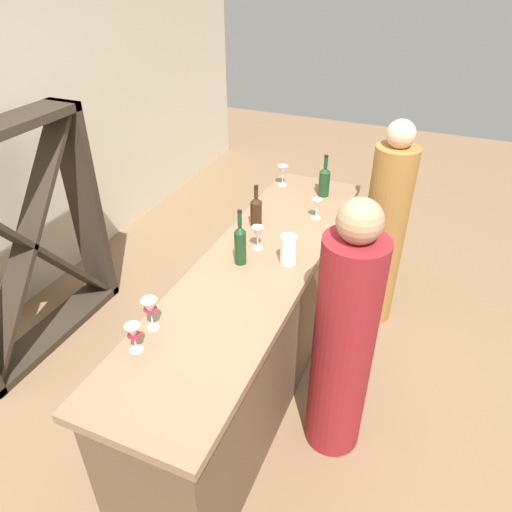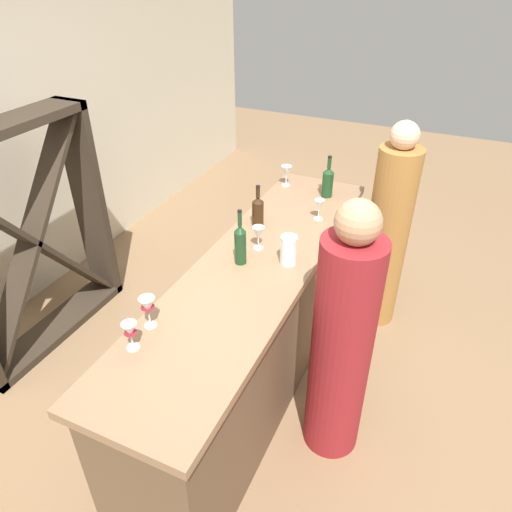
{
  "view_description": "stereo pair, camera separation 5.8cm",
  "coord_description": "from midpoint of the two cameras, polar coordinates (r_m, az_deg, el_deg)",
  "views": [
    {
      "loc": [
        -2.1,
        -0.9,
        2.54
      ],
      "look_at": [
        0.0,
        0.0,
        1.05
      ],
      "focal_mm": 33.32,
      "sensor_mm": 36.0,
      "label": 1
    },
    {
      "loc": [
        -2.08,
        -0.95,
        2.54
      ],
      "look_at": [
        0.0,
        0.0,
        1.05
      ],
      "focal_mm": 33.32,
      "sensor_mm": 36.0,
      "label": 2
    }
  ],
  "objects": [
    {
      "name": "wine_bottle_center_olive_green",
      "position": [
        3.52,
        9.08,
        8.84
      ],
      "size": [
        0.08,
        0.08,
        0.31
      ],
      "color": "#193D1E",
      "rests_on": "bar_counter"
    },
    {
      "name": "ground_plane",
      "position": [
        3.42,
        0.51,
        -14.86
      ],
      "size": [
        12.0,
        12.0,
        0.0
      ],
      "primitive_type": "plane",
      "color": "#846647"
    },
    {
      "name": "wine_bottle_leftmost_olive_green",
      "position": [
        2.7,
        -1.28,
        1.53
      ],
      "size": [
        0.07,
        0.07,
        0.34
      ],
      "color": "#193D1E",
      "rests_on": "bar_counter"
    },
    {
      "name": "water_pitcher",
      "position": [
        2.72,
        4.56,
        0.72
      ],
      "size": [
        0.1,
        0.1,
        0.18
      ],
      "color": "silver",
      "rests_on": "bar_counter"
    },
    {
      "name": "wine_glass_near_left",
      "position": [
        3.2,
        8.11,
        6.0
      ],
      "size": [
        0.07,
        0.07,
        0.14
      ],
      "color": "white",
      "rests_on": "bar_counter"
    },
    {
      "name": "wine_rack",
      "position": [
        3.64,
        -25.07,
        1.64
      ],
      "size": [
        1.28,
        0.28,
        1.65
      ],
      "color": "#33281E",
      "rests_on": "ground"
    },
    {
      "name": "wine_glass_far_left",
      "position": [
        3.66,
        4.13,
        10.08
      ],
      "size": [
        0.08,
        0.08,
        0.16
      ],
      "color": "white",
      "rests_on": "bar_counter"
    },
    {
      "name": "wine_glass_near_right",
      "position": [
        2.21,
        -14.14,
        -8.75
      ],
      "size": [
        0.07,
        0.07,
        0.15
      ],
      "color": "white",
      "rests_on": "bar_counter"
    },
    {
      "name": "bar_counter",
      "position": [
        3.06,
        0.55,
        -8.56
      ],
      "size": [
        2.6,
        0.64,
        1.0
      ],
      "color": "brown",
      "rests_on": "ground"
    },
    {
      "name": "person_left_guest",
      "position": [
        2.62,
        10.87,
        -10.53
      ],
      "size": [
        0.38,
        0.38,
        1.62
      ],
      "rotation": [
        0.0,
        0.0,
        1.41
      ],
      "color": "maroon",
      "rests_on": "ground"
    },
    {
      "name": "wine_glass_far_center",
      "position": [
        2.3,
        -12.15,
        -6.02
      ],
      "size": [
        0.08,
        0.08,
        0.17
      ],
      "color": "white",
      "rests_on": "bar_counter"
    },
    {
      "name": "wine_bottle_second_left_amber_brown",
      "position": [
        3.09,
        0.77,
        5.47
      ],
      "size": [
        0.08,
        0.08,
        0.28
      ],
      "color": "#331E0F",
      "rests_on": "bar_counter"
    },
    {
      "name": "wine_glass_near_center",
      "position": [
        2.84,
        0.87,
        2.72
      ],
      "size": [
        0.07,
        0.07,
        0.15
      ],
      "color": "white",
      "rests_on": "bar_counter"
    },
    {
      "name": "person_center_guest",
      "position": [
        3.64,
        15.92,
        2.38
      ],
      "size": [
        0.34,
        0.34,
        1.61
      ],
      "rotation": [
        0.0,
        0.0,
        1.71
      ],
      "color": "#9E6B33",
      "rests_on": "ground"
    }
  ]
}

